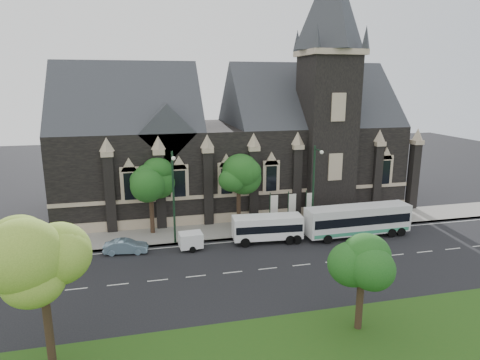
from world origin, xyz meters
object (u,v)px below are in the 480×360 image
object	(u,v)px
banner_flag_center	(291,206)
sedan	(126,247)
tree_walk_right	(240,173)
tree_walk_left	(152,179)
tree_park_near	(46,255)
shuttle_bus	(268,227)
street_lamp_near	(314,184)
tour_coach	(358,220)
street_lamp_mid	(174,193)
car_far_red	(40,254)
tree_park_east	(364,258)
banner_flag_left	(273,207)
box_trailer	(191,240)
banner_flag_right	(308,205)

from	to	relation	value
banner_flag_center	sedan	distance (m)	17.15
tree_walk_right	tree_walk_left	xyz separation A→B (m)	(-9.01, -0.01, -0.08)
tree_park_near	shuttle_bus	size ratio (longest dim) A/B	1.25
street_lamp_near	tour_coach	world-z (taller)	street_lamp_near
street_lamp_mid	tour_coach	xyz separation A→B (m)	(17.95, -2.02, -3.40)
street_lamp_mid	car_far_red	bearing A→B (deg)	-173.41
street_lamp_near	banner_flag_center	bearing A→B (deg)	131.93
tree_walk_left	sedan	world-z (taller)	tree_walk_left
tree_park_near	shuttle_bus	distance (m)	22.55
tree_park_east	car_far_red	world-z (taller)	tree_park_east
tree_park_east	banner_flag_left	distance (m)	18.46
tree_park_near	shuttle_bus	xyz separation A→B (m)	(16.52, 14.54, -4.92)
box_trailer	sedan	bearing A→B (deg)	171.11
tree_walk_right	box_trailer	bearing A→B (deg)	-139.00
tree_walk_left	car_far_red	xyz separation A→B (m)	(-9.86, -4.96, -5.01)
tree_walk_left	box_trailer	world-z (taller)	tree_walk_left
tree_walk_left	sedan	bearing A→B (deg)	-120.48
street_lamp_mid	banner_flag_center	size ratio (longest dim) A/B	2.25
tree_walk_left	box_trailer	size ratio (longest dim) A/B	2.49
sedan	tree_walk_right	bearing A→B (deg)	-61.58
shuttle_bus	box_trailer	xyz separation A→B (m)	(-7.46, -0.20, -0.58)
tree_walk_right	banner_flag_center	size ratio (longest dim) A/B	1.95
street_lamp_near	banner_flag_right	bearing A→B (deg)	81.44
shuttle_bus	car_far_red	distance (m)	20.43
street_lamp_mid	banner_flag_left	size ratio (longest dim) A/B	2.25
shuttle_bus	tour_coach	bearing A→B (deg)	0.16
tree_walk_left	car_far_red	distance (m)	12.12
tree_park_east	banner_flag_left	size ratio (longest dim) A/B	1.57
tree_park_near	street_lamp_near	world-z (taller)	street_lamp_near
car_far_red	banner_flag_right	bearing A→B (deg)	-83.43
street_lamp_near	banner_flag_left	size ratio (longest dim) A/B	2.25
banner_flag_left	tour_coach	size ratio (longest dim) A/B	0.37
box_trailer	car_far_red	bearing A→B (deg)	175.26
sedan	car_far_red	world-z (taller)	car_far_red
banner_flag_center	car_far_red	world-z (taller)	banner_flag_center
tour_coach	banner_flag_left	bearing A→B (deg)	151.83
street_lamp_near	sedan	distance (m)	19.08
tree_walk_right	tree_park_east	bearing A→B (deg)	-81.58
banner_flag_left	banner_flag_center	distance (m)	2.00
tree_walk_left	tour_coach	xyz separation A→B (m)	(19.74, -5.63, -4.02)
tree_walk_right	street_lamp_mid	distance (m)	8.10
banner_flag_center	car_far_red	distance (m)	24.22
street_lamp_mid	box_trailer	distance (m)	4.65
tree_walk_right	banner_flag_center	xyz separation A→B (m)	(5.08, -1.71, -3.43)
tour_coach	shuttle_bus	xyz separation A→B (m)	(-9.19, 0.70, -0.21)
tour_coach	box_trailer	xyz separation A→B (m)	(-16.65, 0.50, -0.80)
shuttle_bus	street_lamp_near	bearing A→B (deg)	18.70
tree_park_near	car_far_red	size ratio (longest dim) A/B	2.01
tree_park_near	tree_walk_right	xyz separation A→B (m)	(14.98, 19.48, -0.60)
tree_walk_right	tree_walk_left	distance (m)	9.01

